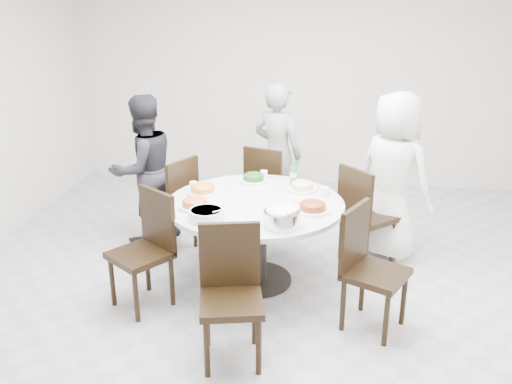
# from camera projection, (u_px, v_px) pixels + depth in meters

# --- Properties ---
(floor) EXTENTS (6.00, 6.00, 0.01)m
(floor) POSITION_uv_depth(u_px,v_px,m) (283.00, 293.00, 4.61)
(floor) COLOR #A4A5A9
(floor) RESTS_ON ground
(wall_back) EXTENTS (6.00, 0.01, 2.80)m
(wall_back) POSITION_uv_depth(u_px,v_px,m) (304.00, 78.00, 6.93)
(wall_back) COLOR silver
(wall_back) RESTS_ON ground
(dining_table) EXTENTS (1.50, 1.50, 0.75)m
(dining_table) POSITION_uv_depth(u_px,v_px,m) (255.00, 242.00, 4.69)
(dining_table) COLOR silver
(dining_table) RESTS_ON floor
(chair_ne) EXTENTS (0.59, 0.59, 0.95)m
(chair_ne) POSITION_uv_depth(u_px,v_px,m) (368.00, 215.00, 5.02)
(chair_ne) COLOR black
(chair_ne) RESTS_ON floor
(chair_n) EXTENTS (0.54, 0.54, 0.95)m
(chair_n) POSITION_uv_depth(u_px,v_px,m) (270.00, 188.00, 5.72)
(chair_n) COLOR black
(chair_n) RESTS_ON floor
(chair_nw) EXTENTS (0.57, 0.57, 0.95)m
(chair_nw) POSITION_uv_depth(u_px,v_px,m) (169.00, 204.00, 5.28)
(chair_nw) COLOR black
(chair_nw) RESTS_ON floor
(chair_sw) EXTENTS (0.59, 0.59, 0.95)m
(chair_sw) POSITION_uv_depth(u_px,v_px,m) (140.00, 252.00, 4.28)
(chair_sw) COLOR black
(chair_sw) RESTS_ON floor
(chair_s) EXTENTS (0.50, 0.50, 0.95)m
(chair_s) POSITION_uv_depth(u_px,v_px,m) (231.00, 299.00, 3.61)
(chair_s) COLOR black
(chair_s) RESTS_ON floor
(chair_se) EXTENTS (0.57, 0.57, 0.95)m
(chair_se) POSITION_uv_depth(u_px,v_px,m) (376.00, 271.00, 3.98)
(chair_se) COLOR black
(chair_se) RESTS_ON floor
(diner_right) EXTENTS (0.92, 0.89, 1.59)m
(diner_right) POSITION_uv_depth(u_px,v_px,m) (393.00, 176.00, 5.06)
(diner_right) COLOR white
(diner_right) RESTS_ON floor
(diner_middle) EXTENTS (0.66, 0.56, 1.54)m
(diner_middle) POSITION_uv_depth(u_px,v_px,m) (277.00, 154.00, 5.89)
(diner_middle) COLOR black
(diner_middle) RESTS_ON floor
(diner_left) EXTENTS (0.90, 0.92, 1.50)m
(diner_left) POSITION_uv_depth(u_px,v_px,m) (144.00, 170.00, 5.42)
(diner_left) COLOR black
(diner_left) RESTS_ON floor
(dish_greens) EXTENTS (0.25, 0.25, 0.06)m
(dish_greens) POSITION_uv_depth(u_px,v_px,m) (254.00, 179.00, 5.04)
(dish_greens) COLOR white
(dish_greens) RESTS_ON dining_table
(dish_pale) EXTENTS (0.25, 0.25, 0.07)m
(dish_pale) POSITION_uv_depth(u_px,v_px,m) (302.00, 187.00, 4.81)
(dish_pale) COLOR white
(dish_pale) RESTS_ON dining_table
(dish_orange) EXTENTS (0.27, 0.27, 0.07)m
(dish_orange) POSITION_uv_depth(u_px,v_px,m) (203.00, 190.00, 4.73)
(dish_orange) COLOR white
(dish_orange) RESTS_ON dining_table
(dish_redbrown) EXTENTS (0.27, 0.27, 0.07)m
(dish_redbrown) POSITION_uv_depth(u_px,v_px,m) (313.00, 208.00, 4.34)
(dish_redbrown) COLOR white
(dish_redbrown) RESTS_ON dining_table
(dish_tofu) EXTENTS (0.26, 0.26, 0.07)m
(dish_tofu) POSITION_uv_depth(u_px,v_px,m) (195.00, 204.00, 4.41)
(dish_tofu) COLOR white
(dish_tofu) RESTS_ON dining_table
(rice_bowl) EXTENTS (0.28, 0.28, 0.12)m
(rice_bowl) POSITION_uv_depth(u_px,v_px,m) (282.00, 219.00, 4.06)
(rice_bowl) COLOR silver
(rice_bowl) RESTS_ON dining_table
(soup_bowl) EXTENTS (0.27, 0.27, 0.08)m
(soup_bowl) POSITION_uv_depth(u_px,v_px,m) (206.00, 215.00, 4.18)
(soup_bowl) COLOR white
(soup_bowl) RESTS_ON dining_table
(beverage_bottle) EXTENTS (0.06, 0.06, 0.22)m
(beverage_bottle) POSITION_uv_depth(u_px,v_px,m) (293.00, 173.00, 4.95)
(beverage_bottle) COLOR #327D34
(beverage_bottle) RESTS_ON dining_table
(tea_cups) EXTENTS (0.07, 0.07, 0.08)m
(tea_cups) POSITION_uv_depth(u_px,v_px,m) (266.00, 175.00, 5.12)
(tea_cups) COLOR white
(tea_cups) RESTS_ON dining_table
(chopsticks) EXTENTS (0.24, 0.04, 0.01)m
(chopsticks) POSITION_uv_depth(u_px,v_px,m) (266.00, 176.00, 5.20)
(chopsticks) COLOR tan
(chopsticks) RESTS_ON dining_table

